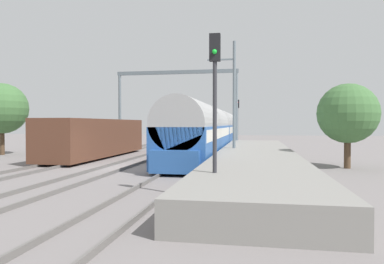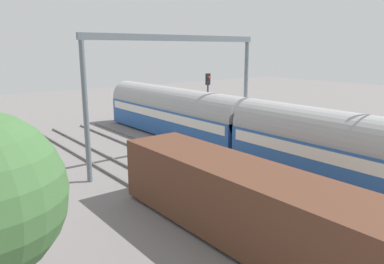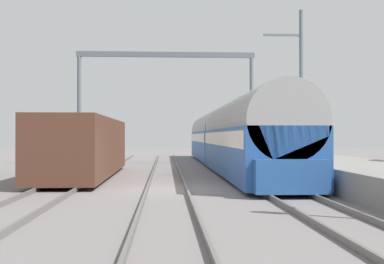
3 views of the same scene
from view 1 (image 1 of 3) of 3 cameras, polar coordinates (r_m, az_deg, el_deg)
ground at (r=20.96m, az=-11.75°, el=-5.60°), size 120.00×120.00×0.00m
track_far_west at (r=22.72m, az=-21.16°, el=-4.93°), size 1.51×60.00×0.16m
track_west at (r=20.96m, az=-11.75°, el=-5.39°), size 1.52×60.00×0.16m
track_east at (r=19.84m, az=-0.95°, el=-5.74°), size 1.51×60.00×0.16m
platform at (r=21.43m, az=10.18°, el=-4.24°), size 4.40×28.00×0.90m
passenger_train at (r=32.99m, az=3.47°, el=0.37°), size 2.93×32.85×3.82m
freight_car at (r=27.75m, az=-14.97°, el=-0.88°), size 2.80×13.00×2.70m
person_crossing at (r=30.37m, az=5.03°, el=-1.49°), size 0.43×0.47×1.73m
railway_signal_near at (r=11.77m, az=3.68°, el=5.96°), size 0.36×0.30×5.47m
railway_signal_far at (r=38.99m, az=7.30°, el=2.44°), size 0.36×0.30×5.13m
catenary_gantry at (r=35.85m, az=-2.51°, el=6.29°), size 12.36×0.28×7.86m
catenary_pole_east_mid at (r=23.87m, az=6.66°, el=5.23°), size 1.90×0.20×8.00m
tree_west_background at (r=32.65m, az=-28.18°, el=3.34°), size 4.08×4.08×5.81m
tree_east_background at (r=21.87m, az=23.68°, el=2.71°), size 3.37×3.37×4.79m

